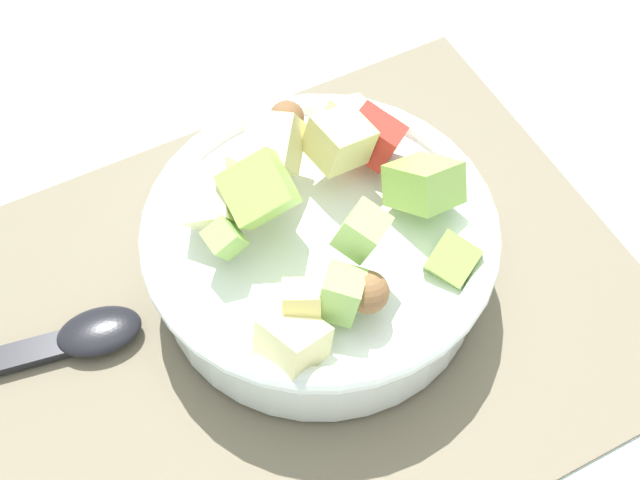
{
  "coord_description": "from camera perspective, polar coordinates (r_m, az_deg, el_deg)",
  "views": [
    {
      "loc": [
        -0.14,
        -0.29,
        0.55
      ],
      "look_at": [
        0.02,
        0.01,
        0.05
      ],
      "focal_mm": 52.74,
      "sensor_mm": 36.0,
      "label": 1
    }
  ],
  "objects": [
    {
      "name": "placemat",
      "position": [
        0.64,
        -0.88,
        -4.02
      ],
      "size": [
        0.45,
        0.36,
        0.01
      ],
      "primitive_type": "cube",
      "color": "#756B56",
      "rests_on": "ground_plane"
    },
    {
      "name": "serving_spoon",
      "position": [
        0.64,
        -17.57,
        -6.56
      ],
      "size": [
        0.23,
        0.07,
        0.01
      ],
      "color": "black",
      "rests_on": "placemat"
    },
    {
      "name": "ground_plane",
      "position": [
        0.64,
        -0.88,
        -4.15
      ],
      "size": [
        2.4,
        2.4,
        0.0
      ],
      "primitive_type": "plane",
      "color": "silver"
    },
    {
      "name": "salad_bowl",
      "position": [
        0.62,
        0.01,
        -0.25
      ],
      "size": [
        0.23,
        0.23,
        0.12
      ],
      "color": "white",
      "rests_on": "placemat"
    }
  ]
}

